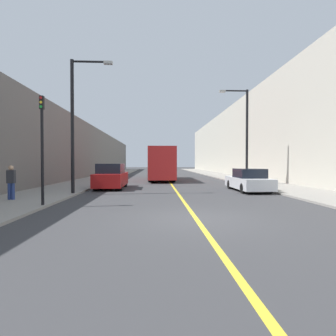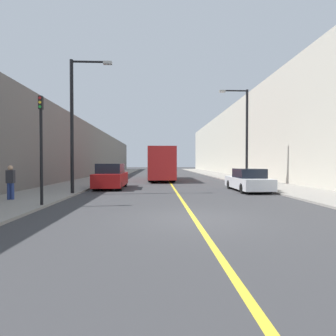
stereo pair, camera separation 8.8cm
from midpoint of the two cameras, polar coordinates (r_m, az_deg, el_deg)
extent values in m
plane|color=#38383A|center=(8.85, 5.91, -11.02)|extent=(200.00, 200.00, 0.00)
cube|color=gray|center=(39.15, -12.28, -1.51)|extent=(3.97, 72.00, 0.11)
cube|color=gray|center=(39.66, 10.66, -1.47)|extent=(3.97, 72.00, 0.11)
cube|color=#66605B|center=(40.00, -17.94, 3.35)|extent=(4.00, 72.00, 6.85)
cube|color=#B7B2A3|center=(40.86, 16.16, 5.79)|extent=(4.00, 72.00, 10.38)
cube|color=gold|center=(38.62, -0.73, -1.59)|extent=(0.16, 72.00, 0.01)
cube|color=#AD1E1E|center=(27.99, -1.59, 1.09)|extent=(2.57, 10.14, 3.05)
cube|color=black|center=(22.96, -1.36, 2.40)|extent=(2.18, 0.04, 1.37)
cylinder|color=black|center=(24.89, -3.76, -1.96)|extent=(0.56, 1.02, 1.02)
cylinder|color=black|center=(24.93, 0.85, -1.96)|extent=(0.56, 1.02, 1.02)
cylinder|color=black|center=(31.16, -3.54, -1.33)|extent=(0.56, 1.02, 1.02)
cylinder|color=black|center=(31.20, 0.14, -1.33)|extent=(0.56, 1.02, 1.02)
cube|color=maroon|center=(19.43, -12.32, -2.42)|extent=(1.90, 4.64, 0.91)
cube|color=black|center=(19.16, -12.45, -0.09)|extent=(1.67, 2.55, 0.68)
cube|color=black|center=(17.17, -13.61, -2.37)|extent=(1.61, 0.04, 0.41)
cylinder|color=black|center=(18.18, -15.38, -3.69)|extent=(0.42, 0.68, 0.68)
cylinder|color=black|center=(17.92, -10.75, -3.74)|extent=(0.42, 0.68, 0.68)
cylinder|color=black|center=(20.99, -13.65, -3.04)|extent=(0.42, 0.68, 0.68)
cylinder|color=black|center=(20.76, -9.63, -3.07)|extent=(0.42, 0.68, 0.68)
cube|color=silver|center=(18.10, 16.88, -3.10)|extent=(1.84, 4.64, 0.70)
cube|color=black|center=(17.85, 17.14, -1.09)|extent=(1.62, 2.09, 0.59)
cube|color=black|center=(15.96, 19.64, -3.25)|extent=(1.56, 0.04, 0.31)
cylinder|color=black|center=(16.53, 16.20, -4.29)|extent=(0.41, 0.62, 0.62)
cylinder|color=black|center=(17.05, 20.78, -4.15)|extent=(0.41, 0.62, 0.62)
cylinder|color=black|center=(19.27, 13.43, -3.50)|extent=(0.41, 0.62, 0.62)
cylinder|color=black|center=(19.71, 17.45, -3.42)|extent=(0.41, 0.62, 0.62)
cylinder|color=black|center=(16.27, -20.24, 8.45)|extent=(0.20, 0.20, 7.69)
cylinder|color=black|center=(16.89, -16.75, 21.29)|extent=(2.07, 0.12, 0.12)
cube|color=#999993|center=(16.67, -13.05, 21.41)|extent=(0.50, 0.24, 0.16)
cylinder|color=black|center=(22.61, 16.70, 6.48)|extent=(0.20, 0.20, 7.74)
cylinder|color=black|center=(22.95, 14.23, 15.98)|extent=(2.07, 0.12, 0.12)
cube|color=#999993|center=(22.67, 11.63, 16.05)|extent=(0.50, 0.24, 0.16)
cylinder|color=black|center=(12.08, -25.87, 2.11)|extent=(0.12, 0.12, 3.97)
cube|color=black|center=(12.34, -25.97, 12.68)|extent=(0.16, 0.16, 0.55)
cylinder|color=#B21919|center=(12.29, -26.14, 13.58)|extent=(0.11, 0.02, 0.11)
cylinder|color=yellow|center=(12.26, -26.13, 12.75)|extent=(0.11, 0.02, 0.11)
cylinder|color=green|center=(12.22, -26.13, 11.92)|extent=(0.11, 0.02, 0.11)
cylinder|color=navy|center=(14.68, -31.38, -4.36)|extent=(0.16, 0.16, 0.78)
cylinder|color=navy|center=(14.60, -30.82, -4.38)|extent=(0.16, 0.16, 0.78)
cube|color=#2D2D33|center=(14.59, -31.13, -1.62)|extent=(0.36, 0.20, 0.62)
sphere|color=tan|center=(14.58, -31.15, 0.04)|extent=(0.23, 0.23, 0.23)
camera|label=1|loc=(0.04, -90.10, 0.00)|focal=28.00mm
camera|label=2|loc=(0.04, 89.90, 0.00)|focal=28.00mm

